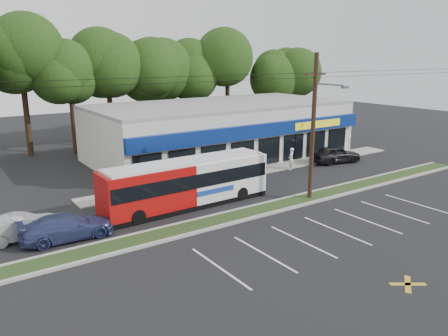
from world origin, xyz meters
name	(u,v)px	position (x,y,z in m)	size (l,w,h in m)	color
ground	(287,211)	(0.00, 0.00, 0.00)	(120.00, 120.00, 0.00)	black
grass_strip	(277,206)	(0.00, 1.00, 0.06)	(40.00, 1.60, 0.12)	#223C18
curb_south	(286,209)	(0.00, 0.15, 0.07)	(40.00, 0.25, 0.14)	#9E9E93
curb_north	(269,202)	(0.00, 1.85, 0.07)	(40.00, 0.25, 0.14)	#9E9E93
sidewalk	(260,170)	(5.00, 9.00, 0.05)	(32.00, 2.20, 0.10)	#9E9E93
strip_mall	(221,130)	(5.50, 15.91, 2.65)	(25.00, 12.55, 5.30)	beige
utility_pole	(312,123)	(2.83, 0.93, 5.41)	(50.00, 2.77, 10.00)	black
lamp_post	(312,134)	(11.00, 8.80, 2.67)	(0.30, 0.30, 4.25)	black
sign_post	(349,141)	(16.00, 8.57, 1.56)	(0.45, 0.10, 2.23)	#59595E
tree_line	(160,68)	(4.00, 26.00, 8.42)	(46.76, 6.76, 11.83)	black
metrobus	(187,182)	(-4.87, 4.50, 1.67)	(11.79, 2.74, 3.16)	#A60D0C
car_dark	(336,154)	(12.71, 7.29, 0.82)	(1.93, 4.79, 1.63)	black
car_silver	(23,226)	(-14.97, 4.95, 0.70)	(1.49, 4.26, 1.40)	#A6A8AE
car_blue	(67,227)	(-13.00, 3.50, 0.72)	(2.02, 4.96, 1.44)	navy
pedestrian_a	(291,159)	(7.46, 7.75, 0.98)	(0.72, 0.47, 1.97)	white
pedestrian_b	(236,166)	(2.00, 8.50, 0.93)	(0.91, 0.71, 1.87)	#BCACA9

